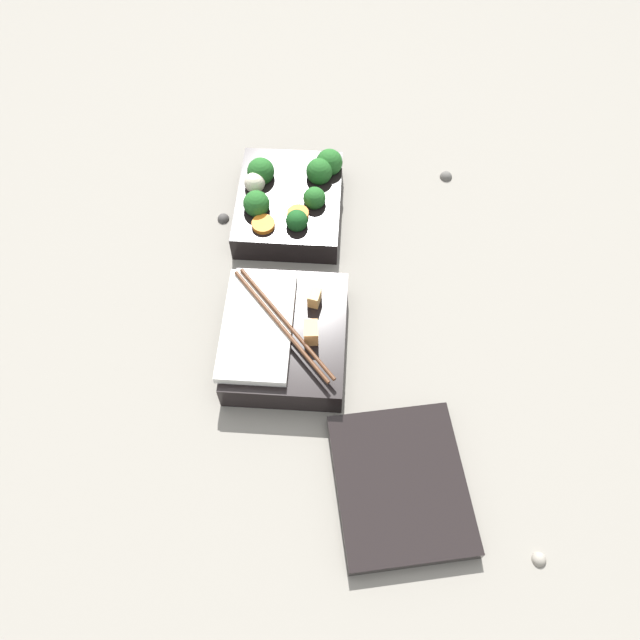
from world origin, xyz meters
name	(u,v)px	position (x,y,z in m)	size (l,w,h in m)	color
ground_plane	(295,275)	(0.00, 0.00, 0.00)	(3.00, 3.00, 0.00)	gray
bento_tray_vegetable	(290,200)	(-0.12, -0.02, 0.03)	(0.19, 0.15, 0.07)	black
bento_tray_rice	(281,336)	(0.12, -0.01, 0.03)	(0.19, 0.15, 0.07)	black
bento_lid	(400,484)	(0.30, 0.15, 0.01)	(0.18, 0.15, 0.02)	black
pebble_0	(540,559)	(0.37, 0.30, 0.00)	(0.02, 0.02, 0.02)	gray
pebble_1	(446,175)	(-0.21, 0.23, 0.00)	(0.02, 0.02, 0.02)	#595651
pebble_2	(223,217)	(-0.10, -0.12, 0.00)	(0.02, 0.02, 0.02)	#474442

